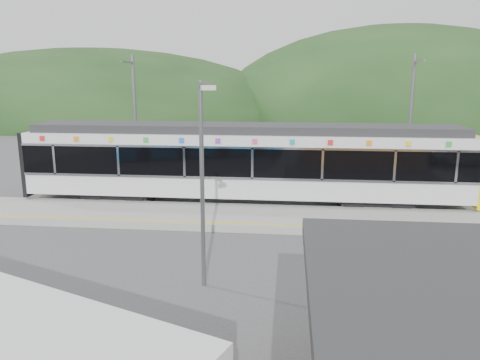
# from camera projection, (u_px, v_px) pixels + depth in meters

# --- Properties ---
(ground) EXTENTS (120.00, 120.00, 0.00)m
(ground) POSITION_uv_depth(u_px,v_px,m) (256.00, 250.00, 16.27)
(ground) COLOR #4C4C4F
(ground) RESTS_ON ground
(hills) EXTENTS (146.00, 149.00, 26.00)m
(hills) POSITION_uv_depth(u_px,v_px,m) (403.00, 212.00, 20.76)
(hills) COLOR #1E3D19
(hills) RESTS_ON ground
(platform) EXTENTS (26.00, 3.20, 0.30)m
(platform) POSITION_uv_depth(u_px,v_px,m) (261.00, 218.00, 19.44)
(platform) COLOR #9E9E99
(platform) RESTS_ON ground
(yellow_line) EXTENTS (26.00, 0.10, 0.01)m
(yellow_line) POSITION_uv_depth(u_px,v_px,m) (259.00, 224.00, 18.15)
(yellow_line) COLOR yellow
(yellow_line) RESTS_ON platform
(train) EXTENTS (20.44, 3.01, 3.74)m
(train) POSITION_uv_depth(u_px,v_px,m) (245.00, 161.00, 21.75)
(train) COLOR black
(train) RESTS_ON ground
(catenary_mast_west) EXTENTS (0.18, 1.80, 7.00)m
(catenary_mast_west) POSITION_uv_depth(u_px,v_px,m) (135.00, 120.00, 24.52)
(catenary_mast_west) COLOR slate
(catenary_mast_west) RESTS_ON ground
(catenary_mast_east) EXTENTS (0.18, 1.80, 7.00)m
(catenary_mast_east) POSITION_uv_depth(u_px,v_px,m) (410.00, 123.00, 23.07)
(catenary_mast_east) COLOR slate
(catenary_mast_east) RESTS_ON ground
(lamp_post) EXTENTS (0.50, 1.08, 5.79)m
(lamp_post) POSITION_uv_depth(u_px,v_px,m) (201.00, 168.00, 12.63)
(lamp_post) COLOR slate
(lamp_post) RESTS_ON ground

